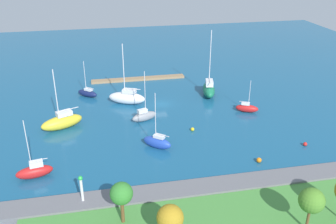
{
  "coord_description": "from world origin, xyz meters",
  "views": [
    {
      "loc": [
        12.82,
        71.31,
        31.85
      ],
      "look_at": [
        0.0,
        7.41,
        1.5
      ],
      "focal_mm": 39.15,
      "sensor_mm": 36.0,
      "label": 1
    }
  ],
  "objects": [
    {
      "name": "mooring_buoy_yellow",
      "position": [
        -3.45,
        13.29,
        0.34
      ],
      "size": [
        0.69,
        0.69,
        0.69
      ],
      "primitive_type": "sphere",
      "color": "yellow",
      "rests_on": "water"
    },
    {
      "name": "mooring_buoy_orange",
      "position": [
        -11.08,
        25.7,
        0.41
      ],
      "size": [
        0.82,
        0.82,
        0.82
      ],
      "primitive_type": "sphere",
      "color": "orange",
      "rests_on": "water"
    },
    {
      "name": "sailboat_green_east_end",
      "position": [
        -11.51,
        -2.82,
        1.55
      ],
      "size": [
        4.28,
        8.04,
        14.81
      ],
      "rotation": [
        0.0,
        0.0,
        4.49
      ],
      "color": "#19724C",
      "rests_on": "water"
    },
    {
      "name": "sailboat_gray_outer_mooring",
      "position": [
        4.7,
        7.29,
        1.05
      ],
      "size": [
        5.44,
        3.28,
        10.11
      ],
      "rotation": [
        0.0,
        0.0,
        3.5
      ],
      "color": "gray",
      "rests_on": "water"
    },
    {
      "name": "pier_dock",
      "position": [
        2.94,
        -16.29,
        0.25
      ],
      "size": [
        23.55,
        2.08,
        0.51
      ],
      "primitive_type": "cube",
      "color": "#997A56",
      "rests_on": "ground"
    },
    {
      "name": "sailboat_red_along_channel",
      "position": [
        -16.54,
        7.41,
        0.88
      ],
      "size": [
        4.8,
        3.38,
        6.92
      ],
      "rotation": [
        0.0,
        0.0,
        2.7
      ],
      "color": "red",
      "rests_on": "water"
    },
    {
      "name": "park_tree_mideast",
      "position": [
        11.35,
        36.52,
        5.35
      ],
      "size": [
        2.73,
        2.73,
        5.53
      ],
      "color": "brown",
      "rests_on": "shoreline_park"
    },
    {
      "name": "sailboat_navy_lone_south",
      "position": [
        15.57,
        -7.53,
        0.86
      ],
      "size": [
        5.05,
        4.54,
        8.26
      ],
      "rotation": [
        0.0,
        0.0,
        5.6
      ],
      "color": "#141E4C",
      "rests_on": "water"
    },
    {
      "name": "breakwater",
      "position": [
        0.0,
        31.87,
        0.77
      ],
      "size": [
        64.45,
        3.59,
        1.54
      ],
      "primitive_type": "cube",
      "color": "slate",
      "rests_on": "ground"
    },
    {
      "name": "mooring_buoy_red",
      "position": [
        -21.02,
        22.43,
        0.35
      ],
      "size": [
        0.69,
        0.69,
        0.69
      ],
      "primitive_type": "sphere",
      "color": "red",
      "rests_on": "water"
    },
    {
      "name": "sailboat_red_off_beacon",
      "position": [
        23.26,
        22.96,
        1.08
      ],
      "size": [
        5.54,
        2.74,
        9.48
      ],
      "rotation": [
        0.0,
        0.0,
        0.18
      ],
      "color": "red",
      "rests_on": "water"
    },
    {
      "name": "sailboat_blue_inner_mooring",
      "position": [
        3.99,
        18.02,
        1.11
      ],
      "size": [
        5.1,
        4.58,
        9.98
      ],
      "rotation": [
        0.0,
        0.0,
        5.6
      ],
      "color": "#2347B2",
      "rests_on": "water"
    },
    {
      "name": "sailboat_white_west_end",
      "position": [
        7.18,
        -1.73,
        1.44
      ],
      "size": [
        8.45,
        5.7,
        13.17
      ],
      "rotation": [
        0.0,
        0.0,
        5.88
      ],
      "color": "white",
      "rests_on": "water"
    },
    {
      "name": "water",
      "position": [
        0.0,
        0.0,
        0.0
      ],
      "size": [
        160.0,
        160.0,
        0.0
      ],
      "primitive_type": "plane",
      "color": "#19567F",
      "rests_on": "ground"
    },
    {
      "name": "park_tree_midwest",
      "position": [
        6.55,
        41.23,
        4.98
      ],
      "size": [
        2.97,
        2.97,
        5.25
      ],
      "color": "brown",
      "rests_on": "shoreline_park"
    },
    {
      "name": "harbor_beacon",
      "position": [
        16.11,
        31.87,
        3.69
      ],
      "size": [
        0.56,
        0.56,
        3.73
      ],
      "color": "silver",
      "rests_on": "breakwater"
    },
    {
      "name": "sailboat_yellow_far_north",
      "position": [
        20.2,
        7.48,
        1.42
      ],
      "size": [
        8.23,
        5.53,
        11.66
      ],
      "rotation": [
        0.0,
        0.0,
        0.41
      ],
      "color": "yellow",
      "rests_on": "water"
    },
    {
      "name": "park_tree_east",
      "position": [
        -9.56,
        42.04,
        5.4
      ],
      "size": [
        2.95,
        2.95,
        5.65
      ],
      "color": "brown",
      "rests_on": "shoreline_park"
    }
  ]
}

